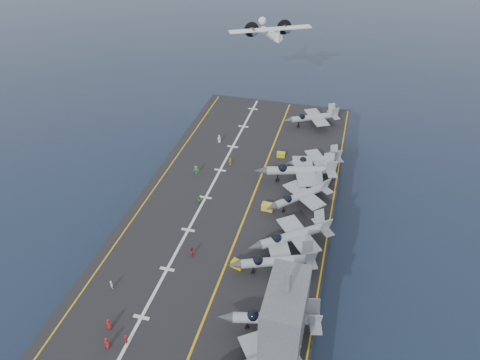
# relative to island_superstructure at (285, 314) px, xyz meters

# --- Properties ---
(ground) EXTENTS (500.00, 500.00, 0.00)m
(ground) POSITION_rel_island_superstructure_xyz_m (-15.00, 30.00, -17.90)
(ground) COLOR #142135
(ground) RESTS_ON ground
(hull) EXTENTS (36.00, 90.00, 10.00)m
(hull) POSITION_rel_island_superstructure_xyz_m (-15.00, 30.00, -12.90)
(hull) COLOR #56595E
(hull) RESTS_ON ground
(flight_deck) EXTENTS (38.00, 92.00, 0.40)m
(flight_deck) POSITION_rel_island_superstructure_xyz_m (-15.00, 30.00, -7.70)
(flight_deck) COLOR black
(flight_deck) RESTS_ON hull
(foul_line) EXTENTS (0.35, 90.00, 0.02)m
(foul_line) POSITION_rel_island_superstructure_xyz_m (-12.00, 30.00, -7.48)
(foul_line) COLOR gold
(foul_line) RESTS_ON flight_deck
(landing_centerline) EXTENTS (0.50, 90.00, 0.02)m
(landing_centerline) POSITION_rel_island_superstructure_xyz_m (-21.00, 30.00, -7.48)
(landing_centerline) COLOR silver
(landing_centerline) RESTS_ON flight_deck
(deck_edge_port) EXTENTS (0.25, 90.00, 0.02)m
(deck_edge_port) POSITION_rel_island_superstructure_xyz_m (-32.00, 30.00, -7.48)
(deck_edge_port) COLOR gold
(deck_edge_port) RESTS_ON flight_deck
(deck_edge_stbd) EXTENTS (0.25, 90.00, 0.02)m
(deck_edge_stbd) POSITION_rel_island_superstructure_xyz_m (3.50, 30.00, -7.48)
(deck_edge_stbd) COLOR gold
(deck_edge_stbd) RESTS_ON flight_deck
(island_superstructure) EXTENTS (5.00, 10.00, 15.00)m
(island_superstructure) POSITION_rel_island_superstructure_xyz_m (0.00, 0.00, 0.00)
(island_superstructure) COLOR #56595E
(island_superstructure) RESTS_ON flight_deck
(fighter_jet_1) EXTENTS (16.30, 12.67, 5.04)m
(fighter_jet_1) POSITION_rel_island_superstructure_xyz_m (-1.57, 3.01, -4.98)
(fighter_jet_1) COLOR #9BA2AA
(fighter_jet_1) RESTS_ON flight_deck
(fighter_jet_2) EXTENTS (16.59, 13.93, 4.91)m
(fighter_jet_2) POSITION_rel_island_superstructure_xyz_m (-3.55, 14.15, -5.05)
(fighter_jet_2) COLOR #9CA4AC
(fighter_jet_2) RESTS_ON flight_deck
(fighter_jet_3) EXTENTS (18.10, 17.14, 5.24)m
(fighter_jet_3) POSITION_rel_island_superstructure_xyz_m (-1.95, 20.74, -4.88)
(fighter_jet_3) COLOR #97A1A8
(fighter_jet_3) RESTS_ON flight_deck
(fighter_jet_4) EXTENTS (16.62, 16.80, 4.93)m
(fighter_jet_4) POSITION_rel_island_superstructure_xyz_m (-2.59, 32.36, -5.04)
(fighter_jet_4) COLOR gray
(fighter_jet_4) RESTS_ON flight_deck
(fighter_jet_5) EXTENTS (18.97, 15.21, 5.75)m
(fighter_jet_5) POSITION_rel_island_superstructure_xyz_m (-3.94, 40.37, -4.63)
(fighter_jet_5) COLOR gray
(fighter_jet_5) RESTS_ON flight_deck
(fighter_jet_6) EXTENTS (15.47, 13.92, 4.48)m
(fighter_jet_6) POSITION_rel_island_superstructure_xyz_m (-1.51, 45.86, -5.26)
(fighter_jet_6) COLOR #959DA4
(fighter_jet_6) RESTS_ON flight_deck
(fighter_jet_8) EXTENTS (16.68, 14.80, 4.84)m
(fighter_jet_8) POSITION_rel_island_superstructure_xyz_m (-4.40, 65.03, -5.08)
(fighter_jet_8) COLOR gray
(fighter_jet_8) RESTS_ON flight_deck
(tow_cart_a) EXTENTS (2.20, 1.73, 1.16)m
(tow_cart_a) POSITION_rel_island_superstructure_xyz_m (-10.01, 13.50, -6.92)
(tow_cart_a) COLOR #EBB507
(tow_cart_a) RESTS_ON flight_deck
(tow_cart_b) EXTENTS (2.28, 1.57, 1.32)m
(tow_cart_b) POSITION_rel_island_superstructure_xyz_m (-8.35, 29.44, -6.84)
(tow_cart_b) COLOR gold
(tow_cart_b) RESTS_ON flight_deck
(tow_cart_c) EXTENTS (1.93, 1.36, 1.09)m
(tow_cart_c) POSITION_rel_island_superstructure_xyz_m (-9.42, 48.67, -6.96)
(tow_cart_c) COLOR gold
(tow_cart_c) RESTS_ON flight_deck
(crew_0) EXTENTS (1.33, 1.20, 1.85)m
(crew_0) POSITION_rel_island_superstructure_xyz_m (-23.35, -5.78, -6.57)
(crew_0) COLOR #B21919
(crew_0) RESTS_ON flight_deck
(crew_1) EXTENTS (1.17, 1.10, 1.63)m
(crew_1) POSITION_rel_island_superstructure_xyz_m (-27.78, 4.01, -6.69)
(crew_1) COLOR silver
(crew_1) RESTS_ON flight_deck
(crew_2) EXTENTS (1.25, 1.02, 1.80)m
(crew_2) POSITION_rel_island_superstructure_xyz_m (-21.46, 27.91, -6.60)
(crew_2) COLOR #2A8433
(crew_2) RESTS_ON flight_deck
(crew_3) EXTENTS (1.16, 0.78, 1.93)m
(crew_3) POSITION_rel_island_superstructure_xyz_m (-25.48, 37.45, -6.54)
(crew_3) COLOR green
(crew_3) RESTS_ON flight_deck
(crew_4) EXTENTS (1.04, 1.24, 1.77)m
(crew_4) POSITION_rel_island_superstructure_xyz_m (-19.48, 42.67, -6.62)
(crew_4) COLOR yellow
(crew_4) RESTS_ON flight_deck
(crew_5) EXTENTS (1.17, 0.79, 1.93)m
(crew_5) POSITION_rel_island_superstructure_xyz_m (-24.57, 51.12, -6.53)
(crew_5) COLOR silver
(crew_5) RESTS_ON flight_deck
(crew_6) EXTENTS (0.70, 1.04, 1.71)m
(crew_6) POSITION_rel_island_superstructure_xyz_m (-21.11, -4.59, -6.65)
(crew_6) COLOR #B21919
(crew_6) RESTS_ON flight_deck
(crew_7) EXTENTS (1.07, 1.24, 1.74)m
(crew_7) POSITION_rel_island_superstructure_xyz_m (-18.05, 14.19, -6.63)
(crew_7) COLOR #B21919
(crew_7) RESTS_ON flight_deck
(transport_plane) EXTENTS (29.15, 25.97, 5.73)m
(transport_plane) POSITION_rel_island_superstructure_xyz_m (-21.57, 93.02, 5.20)
(transport_plane) COLOR silver
(crew_8) EXTENTS (1.33, 1.20, 1.85)m
(crew_8) POSITION_rel_island_superstructure_xyz_m (-24.59, -2.88, -6.57)
(crew_8) COLOR #B21919
(crew_8) RESTS_ON flight_deck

